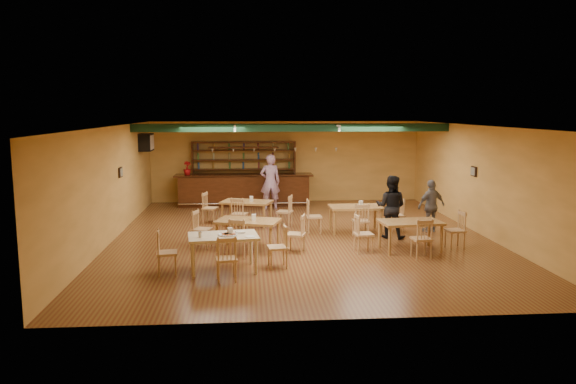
{
  "coord_description": "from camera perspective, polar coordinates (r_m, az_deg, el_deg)",
  "views": [
    {
      "loc": [
        -1.45,
        -14.6,
        3.43
      ],
      "look_at": [
        -0.31,
        0.6,
        1.15
      ],
      "focal_mm": 34.42,
      "sensor_mm": 36.0,
      "label": 1
    }
  ],
  "objects": [
    {
      "name": "dining_table_b",
      "position": [
        15.75,
        6.97,
        -2.77
      ],
      "size": [
        1.48,
        0.9,
        0.74
      ],
      "primitive_type": "cube",
      "rotation": [
        0.0,
        0.0,
        0.01
      ],
      "color": "#905D33",
      "rests_on": "ground"
    },
    {
      "name": "track_rail_right",
      "position": [
        18.23,
        4.73,
        6.94
      ],
      "size": [
        0.05,
        2.5,
        0.05
      ],
      "primitive_type": "cube",
      "color": "silver",
      "rests_on": "ceiling"
    },
    {
      "name": "ac_unit",
      "position": [
        19.13,
        -14.43,
        5.0
      ],
      "size": [
        0.34,
        0.7,
        0.48
      ],
      "primitive_type": "cube",
      "color": "silver",
      "rests_on": "wall_left"
    },
    {
      "name": "poinsettia",
      "position": [
        19.97,
        -10.37,
        2.45
      ],
      "size": [
        0.35,
        0.35,
        0.48
      ],
      "primitive_type": "imported",
      "rotation": [
        0.0,
        0.0,
        0.35
      ],
      "color": "#B01013",
      "rests_on": "bar_counter"
    },
    {
      "name": "dining_table_a",
      "position": [
        16.6,
        -4.28,
        -2.17
      ],
      "size": [
        1.65,
        1.28,
        0.72
      ],
      "primitive_type": "cube",
      "rotation": [
        0.0,
        0.0,
        -0.32
      ],
      "color": "#905D33",
      "rests_on": "ground"
    },
    {
      "name": "ceiling_beam",
      "position": [
        17.47,
        0.47,
        6.67
      ],
      "size": [
        10.0,
        0.3,
        0.25
      ],
      "primitive_type": "cube",
      "color": "black",
      "rests_on": "ceiling"
    },
    {
      "name": "napkin_stack",
      "position": [
        12.06,
        -4.94,
        -4.13
      ],
      "size": [
        0.23,
        0.19,
        0.03
      ],
      "primitive_type": "cube",
      "rotation": [
        0.0,
        0.0,
        0.23
      ],
      "color": "white",
      "rests_on": "near_table"
    },
    {
      "name": "near_table",
      "position": [
        11.96,
        -6.69,
        -6.27
      ],
      "size": [
        1.57,
        1.11,
        0.78
      ],
      "primitive_type": "cube",
      "rotation": [
        0.0,
        0.0,
        0.13
      ],
      "color": "beige",
      "rests_on": "ground"
    },
    {
      "name": "floor",
      "position": [
        15.07,
        1.34,
        -4.65
      ],
      "size": [
        12.0,
        12.0,
        0.0
      ],
      "primitive_type": "plane",
      "color": "brown",
      "rests_on": "ground"
    },
    {
      "name": "dining_table_c",
      "position": [
        13.65,
        -4.14,
        -4.44
      ],
      "size": [
        1.71,
        1.31,
        0.75
      ],
      "primitive_type": "cube",
      "rotation": [
        0.0,
        0.0,
        -0.3
      ],
      "color": "#905D33",
      "rests_on": "ground"
    },
    {
      "name": "side_plate",
      "position": [
        11.65,
        -3.93,
        -4.61
      ],
      "size": [
        0.25,
        0.25,
        0.01
      ],
      "primitive_type": "cylinder",
      "rotation": [
        0.0,
        0.0,
        0.13
      ],
      "color": "white",
      "rests_on": "near_table"
    },
    {
      "name": "patron_right_b",
      "position": [
        16.06,
        14.59,
        -1.4
      ],
      "size": [
        0.94,
        0.62,
        1.49
      ],
      "primitive_type": "imported",
      "rotation": [
        0.0,
        0.0,
        3.46
      ],
      "color": "gray",
      "rests_on": "ground"
    },
    {
      "name": "patron_right_a",
      "position": [
        15.07,
        10.58,
        -1.51
      ],
      "size": [
        1.02,
        0.94,
        1.69
      ],
      "primitive_type": "imported",
      "rotation": [
        0.0,
        0.0,
        2.69
      ],
      "color": "black",
      "rests_on": "ground"
    },
    {
      "name": "patron_bar",
      "position": [
        19.11,
        -1.86,
        1.06
      ],
      "size": [
        0.73,
        0.51,
        1.91
      ],
      "primitive_type": "imported",
      "rotation": [
        0.0,
        0.0,
        3.21
      ],
      "color": "#9B51B1",
      "rests_on": "ground"
    },
    {
      "name": "parmesan_shaker",
      "position": [
        11.74,
        -9.06,
        -4.36
      ],
      "size": [
        0.08,
        0.08,
        0.11
      ],
      "primitive_type": "cylinder",
      "rotation": [
        0.0,
        0.0,
        0.13
      ],
      "color": "#EAE5C6",
      "rests_on": "near_table"
    },
    {
      "name": "pizza_server",
      "position": [
        11.91,
        -5.46,
        -4.29
      ],
      "size": [
        0.33,
        0.14,
        0.0
      ],
      "primitive_type": "cube",
      "rotation": [
        0.0,
        0.0,
        -0.17
      ],
      "color": "silver",
      "rests_on": "pizza_tray"
    },
    {
      "name": "back_bar_hutch",
      "position": [
        20.51,
        -4.57,
        2.07
      ],
      "size": [
        3.81,
        0.4,
        2.28
      ],
      "primitive_type": "cube",
      "color": "#34170A",
      "rests_on": "ground"
    },
    {
      "name": "track_rail_left",
      "position": [
        18.01,
        -5.45,
        6.91
      ],
      "size": [
        0.05,
        2.5,
        0.05
      ],
      "primitive_type": "cube",
      "color": "silver",
      "rests_on": "ceiling"
    },
    {
      "name": "pizza_tray",
      "position": [
        11.86,
        -6.22,
        -4.4
      ],
      "size": [
        0.44,
        0.44,
        0.01
      ],
      "primitive_type": "cylinder",
      "rotation": [
        0.0,
        0.0,
        0.1
      ],
      "color": "silver",
      "rests_on": "near_table"
    },
    {
      "name": "picture_left",
      "position": [
        16.09,
        -16.92,
        1.96
      ],
      "size": [
        0.04,
        0.34,
        0.28
      ],
      "primitive_type": "cube",
      "color": "black",
      "rests_on": "wall_left"
    },
    {
      "name": "picture_right",
      "position": [
        16.5,
        18.64,
        2.04
      ],
      "size": [
        0.04,
        0.34,
        0.28
      ],
      "primitive_type": "cube",
      "color": "black",
      "rests_on": "wall_right"
    },
    {
      "name": "dining_table_d",
      "position": [
        13.9,
        12.49,
        -4.43
      ],
      "size": [
        1.55,
        1.02,
        0.73
      ],
      "primitive_type": "cube",
      "rotation": [
        0.0,
        0.0,
        0.1
      ],
      "color": "#905D33",
      "rests_on": "ground"
    },
    {
      "name": "bar_counter",
      "position": [
        19.96,
        -4.55,
        0.23
      ],
      "size": [
        4.93,
        0.85,
        1.13
      ],
      "primitive_type": "cube",
      "color": "#34170A",
      "rests_on": "ground"
    }
  ]
}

